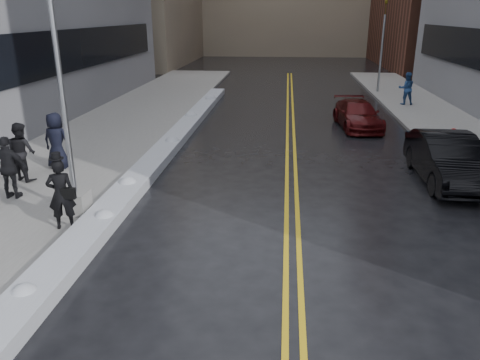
% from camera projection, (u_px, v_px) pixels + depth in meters
% --- Properties ---
extents(ground, '(160.00, 160.00, 0.00)m').
position_uv_depth(ground, '(181.00, 260.00, 10.52)').
color(ground, black).
rests_on(ground, ground).
extents(sidewalk_west, '(5.50, 50.00, 0.15)m').
position_uv_depth(sidewalk_west, '(101.00, 139.00, 20.39)').
color(sidewalk_west, gray).
rests_on(sidewalk_west, ground).
extents(sidewalk_east, '(4.00, 50.00, 0.15)m').
position_uv_depth(sidewalk_east, '(477.00, 148.00, 18.95)').
color(sidewalk_east, gray).
rests_on(sidewalk_east, ground).
extents(lane_line_left, '(0.12, 50.00, 0.01)m').
position_uv_depth(lane_line_left, '(287.00, 145.00, 19.68)').
color(lane_line_left, gold).
rests_on(lane_line_left, ground).
extents(lane_line_right, '(0.12, 50.00, 0.01)m').
position_uv_depth(lane_line_right, '(294.00, 145.00, 19.65)').
color(lane_line_right, gold).
rests_on(lane_line_right, ground).
extents(snow_ridge, '(0.90, 30.00, 0.34)m').
position_uv_depth(snow_ridge, '(163.00, 151.00, 18.19)').
color(snow_ridge, silver).
rests_on(snow_ridge, ground).
extents(lamppost, '(0.65, 0.65, 7.62)m').
position_uv_depth(lamppost, '(66.00, 126.00, 11.85)').
color(lamppost, gray).
rests_on(lamppost, sidewalk_west).
extents(fire_hydrant, '(0.26, 0.26, 0.73)m').
position_uv_depth(fire_hydrant, '(453.00, 136.00, 18.88)').
color(fire_hydrant, maroon).
rests_on(fire_hydrant, sidewalk_east).
extents(traffic_signal, '(0.16, 0.20, 6.00)m').
position_uv_depth(traffic_signal, '(382.00, 42.00, 31.08)').
color(traffic_signal, gray).
rests_on(traffic_signal, sidewalk_east).
extents(pedestrian_fedora, '(0.76, 0.62, 1.80)m').
position_uv_depth(pedestrian_fedora, '(61.00, 194.00, 11.48)').
color(pedestrian_fedora, black).
rests_on(pedestrian_fedora, sidewalk_west).
extents(pedestrian_b, '(1.13, 1.04, 1.88)m').
position_uv_depth(pedestrian_b, '(22.00, 152.00, 14.86)').
color(pedestrian_b, black).
rests_on(pedestrian_b, sidewalk_west).
extents(pedestrian_c, '(1.00, 0.71, 1.94)m').
position_uv_depth(pedestrian_c, '(56.00, 141.00, 16.00)').
color(pedestrian_c, black).
rests_on(pedestrian_c, sidewalk_west).
extents(pedestrian_d, '(1.09, 0.48, 1.83)m').
position_uv_depth(pedestrian_d, '(9.00, 168.00, 13.38)').
color(pedestrian_d, black).
rests_on(pedestrian_d, sidewalk_west).
extents(pedestrian_east, '(0.93, 0.73, 1.87)m').
position_uv_depth(pedestrian_east, '(406.00, 88.00, 27.32)').
color(pedestrian_east, navy).
rests_on(pedestrian_east, sidewalk_east).
extents(car_black, '(1.69, 4.80, 1.58)m').
position_uv_depth(car_black, '(447.00, 159.00, 15.12)').
color(car_black, black).
rests_on(car_black, ground).
extents(car_maroon, '(2.22, 4.55, 1.28)m').
position_uv_depth(car_maroon, '(358.00, 115.00, 22.46)').
color(car_maroon, '#410A0B').
rests_on(car_maroon, ground).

